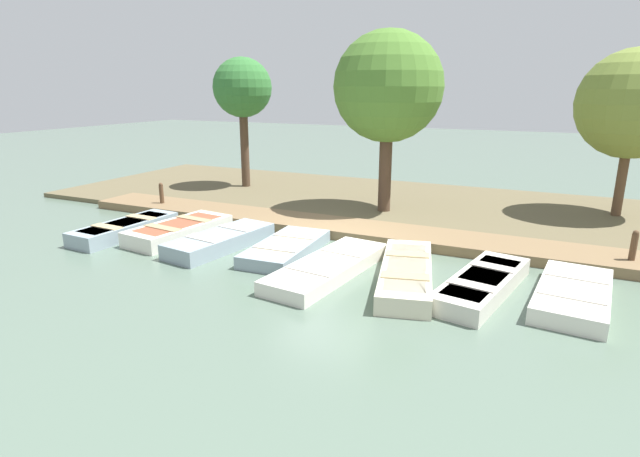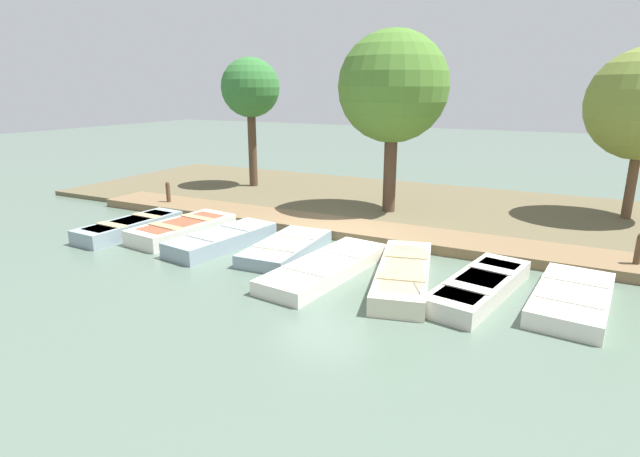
# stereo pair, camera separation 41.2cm
# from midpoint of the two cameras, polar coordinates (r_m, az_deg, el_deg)

# --- Properties ---
(ground_plane) EXTENTS (80.00, 80.00, 0.00)m
(ground_plane) POSITION_cam_midpoint_polar(r_m,az_deg,el_deg) (12.69, 2.01, -2.09)
(ground_plane) COLOR #566B5B
(shore_bank) EXTENTS (8.00, 24.00, 0.15)m
(shore_bank) POSITION_cam_midpoint_polar(r_m,az_deg,el_deg) (17.17, 9.14, 2.73)
(shore_bank) COLOR brown
(shore_bank) RESTS_ON ground_plane
(dock_walkway) EXTENTS (1.56, 17.42, 0.25)m
(dock_walkway) POSITION_cam_midpoint_polar(r_m,az_deg,el_deg) (13.82, 4.37, -0.09)
(dock_walkway) COLOR brown
(dock_walkway) RESTS_ON ground_plane
(rowboat_0) EXTENTS (3.08, 1.15, 0.41)m
(rowboat_0) POSITION_cam_midpoint_polar(r_m,az_deg,el_deg) (14.65, -20.15, 0.20)
(rowboat_0) COLOR #8C9EA8
(rowboat_0) RESTS_ON ground_plane
(rowboat_1) EXTENTS (3.01, 1.57, 0.43)m
(rowboat_1) POSITION_cam_midpoint_polar(r_m,az_deg,el_deg) (13.96, -14.63, -0.04)
(rowboat_1) COLOR silver
(rowboat_1) RESTS_ON ground_plane
(rowboat_2) EXTENTS (3.12, 1.49, 0.41)m
(rowboat_2) POSITION_cam_midpoint_polar(r_m,az_deg,el_deg) (12.82, -10.22, -1.22)
(rowboat_2) COLOR #8C9EA8
(rowboat_2) RESTS_ON ground_plane
(rowboat_3) EXTENTS (2.88, 1.37, 0.33)m
(rowboat_3) POSITION_cam_midpoint_polar(r_m,az_deg,el_deg) (12.11, -2.92, -2.19)
(rowboat_3) COLOR #8C9EA8
(rowboat_3) RESTS_ON ground_plane
(rowboat_4) EXTENTS (3.71, 1.59, 0.33)m
(rowboat_4) POSITION_cam_midpoint_polar(r_m,az_deg,el_deg) (10.80, 1.79, -4.43)
(rowboat_4) COLOR silver
(rowboat_4) RESTS_ON ground_plane
(rowboat_5) EXTENTS (3.66, 1.81, 0.40)m
(rowboat_5) POSITION_cam_midpoint_polar(r_m,az_deg,el_deg) (10.47, 10.64, -5.16)
(rowboat_5) COLOR beige
(rowboat_5) RESTS_ON ground_plane
(rowboat_6) EXTENTS (3.33, 1.56, 0.38)m
(rowboat_6) POSITION_cam_midpoint_polar(r_m,az_deg,el_deg) (10.27, 18.90, -6.25)
(rowboat_6) COLOR beige
(rowboat_6) RESTS_ON ground_plane
(rowboat_7) EXTENTS (2.93, 1.48, 0.35)m
(rowboat_7) POSITION_cam_midpoint_polar(r_m,az_deg,el_deg) (10.43, 27.88, -7.05)
(rowboat_7) COLOR silver
(rowboat_7) RESTS_ON ground_plane
(mooring_post_near) EXTENTS (0.14, 0.14, 0.93)m
(mooring_post_near) POSITION_cam_midpoint_polar(r_m,az_deg,el_deg) (17.21, -16.28, 3.66)
(mooring_post_near) COLOR brown
(mooring_post_near) RESTS_ON ground_plane
(mooring_post_far) EXTENTS (0.14, 0.14, 0.93)m
(mooring_post_far) POSITION_cam_midpoint_polar(r_m,az_deg,el_deg) (12.76, 33.34, -2.46)
(mooring_post_far) COLOR brown
(mooring_post_far) RESTS_ON ground_plane
(park_tree_far_left) EXTENTS (2.21, 2.21, 5.02)m
(park_tree_far_left) POSITION_cam_midpoint_polar(r_m,az_deg,el_deg) (19.68, -7.35, 15.50)
(park_tree_far_left) COLOR #4C3828
(park_tree_far_left) RESTS_ON ground_plane
(park_tree_left) EXTENTS (3.28, 3.28, 5.57)m
(park_tree_left) POSITION_cam_midpoint_polar(r_m,az_deg,el_deg) (15.46, 9.14, 15.60)
(park_tree_left) COLOR #4C3828
(park_tree_left) RESTS_ON ground_plane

